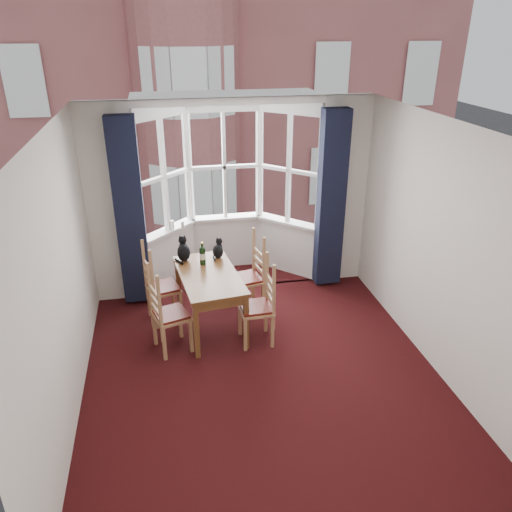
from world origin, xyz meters
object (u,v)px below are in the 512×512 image
object	(u,v)px
chair_right_far	(253,278)
cat_right	(218,250)
chair_left_near	(164,317)
cat_left	(184,251)
wine_bottle	(203,255)
candle_short	(182,225)
chair_left_far	(157,290)
dining_table	(209,281)
chair_right_near	(263,308)
candle_tall	(172,225)

from	to	relation	value
chair_right_far	cat_right	world-z (taller)	cat_right
chair_left_near	cat_left	size ratio (longest dim) A/B	2.70
wine_bottle	candle_short	xyz separation A→B (m)	(-0.19, 1.14, -0.00)
chair_left_far	cat_left	xyz separation A→B (m)	(0.39, 0.19, 0.44)
dining_table	chair_right_near	distance (m)	0.78
cat_left	candle_tall	world-z (taller)	cat_left
chair_left_near	cat_left	world-z (taller)	cat_left
chair_right_near	wine_bottle	xyz separation A→B (m)	(-0.66, 0.73, 0.45)
cat_left	candle_short	world-z (taller)	cat_left
chair_right_near	wine_bottle	world-z (taller)	wine_bottle
chair_right_near	chair_right_far	bearing A→B (deg)	88.46
chair_right_far	chair_right_near	bearing A→B (deg)	-91.54
cat_right	chair_right_far	bearing A→B (deg)	-13.07
chair_right_far	cat_right	distance (m)	0.63
chair_right_far	wine_bottle	bearing A→B (deg)	-174.11
wine_bottle	dining_table	bearing A→B (deg)	-81.75
dining_table	cat_right	bearing A→B (deg)	68.95
chair_right_near	chair_right_far	xyz separation A→B (m)	(0.02, 0.81, 0.00)
chair_left_far	cat_left	bearing A→B (deg)	26.36
chair_right_far	candle_tall	world-z (taller)	candle_tall
chair_left_near	chair_left_far	world-z (taller)	same
cat_left	candle_short	bearing A→B (deg)	87.39
dining_table	candle_tall	distance (m)	1.48
chair_left_near	cat_right	world-z (taller)	cat_right
candle_short	chair_left_near	bearing A→B (deg)	-101.01
cat_right	candle_tall	distance (m)	1.09
chair_right_far	candle_tall	bearing A→B (deg)	134.70
chair_left_far	chair_right_far	bearing A→B (deg)	3.59
candle_tall	chair_left_near	bearing A→B (deg)	-96.55
cat_left	wine_bottle	bearing A→B (deg)	-37.73
candle_tall	candle_short	bearing A→B (deg)	11.16
cat_left	chair_right_near	bearing A→B (deg)	-45.65
dining_table	candle_tall	bearing A→B (deg)	105.41
cat_right	candle_tall	bearing A→B (deg)	121.47
cat_right	candle_short	distance (m)	1.05
dining_table	chair_left_near	bearing A→B (deg)	-144.54
chair_left_near	candle_short	bearing A→B (deg)	78.99
chair_left_near	wine_bottle	world-z (taller)	wine_bottle
chair_right_far	candle_tall	size ratio (longest dim) A/B	6.75
chair_left_near	chair_right_near	size ratio (longest dim) A/B	1.00
chair_right_near	candle_tall	distance (m)	2.15
candle_short	cat_left	bearing A→B (deg)	-92.61
chair_left_far	chair_right_near	size ratio (longest dim) A/B	1.00
dining_table	wine_bottle	distance (m)	0.39
cat_left	candle_tall	size ratio (longest dim) A/B	2.50
chair_left_far	candle_tall	xyz separation A→B (m)	(0.28, 1.12, 0.47)
cat_right	chair_right_near	bearing A→B (deg)	-64.48
chair_left_far	wine_bottle	bearing A→B (deg)	1.07
chair_left_far	candle_short	bearing A→B (deg)	69.24
chair_left_near	chair_right_near	xyz separation A→B (m)	(1.22, -0.01, 0.00)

